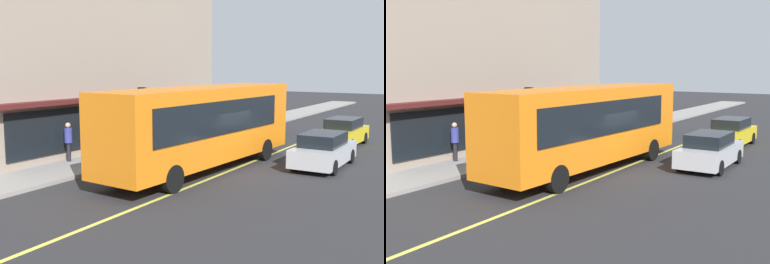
{
  "view_description": "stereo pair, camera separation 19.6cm",
  "coord_description": "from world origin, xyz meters",
  "views": [
    {
      "loc": [
        -17.07,
        -9.08,
        4.39
      ],
      "look_at": [
        -0.4,
        1.52,
        1.6
      ],
      "focal_mm": 44.2,
      "sensor_mm": 36.0,
      "label": 1
    },
    {
      "loc": [
        -16.96,
        -9.24,
        4.39
      ],
      "look_at": [
        -0.4,
        1.52,
        1.6
      ],
      "focal_mm": 44.2,
      "sensor_mm": 36.0,
      "label": 2
    }
  ],
  "objects": [
    {
      "name": "car_yellow",
      "position": [
        9.08,
        -2.29,
        0.74
      ],
      "size": [
        4.33,
        1.93,
        1.52
      ],
      "color": "yellow",
      "rests_on": "ground"
    },
    {
      "name": "pedestrian_near_storefront",
      "position": [
        -2.57,
        6.64,
        1.2
      ],
      "size": [
        0.34,
        0.34,
        1.74
      ],
      "color": "black",
      "rests_on": "sidewalk"
    },
    {
      "name": "car_teal",
      "position": [
        10.34,
        3.27,
        0.74
      ],
      "size": [
        4.37,
        2.0,
        1.52
      ],
      "color": "#14666B",
      "rests_on": "ground"
    },
    {
      "name": "ground",
      "position": [
        0.0,
        0.0,
        0.0
      ],
      "size": [
        120.0,
        120.0,
        0.0
      ],
      "primitive_type": "plane",
      "color": "#28282B"
    },
    {
      "name": "lane_centre_stripe",
      "position": [
        0.0,
        0.0,
        0.0
      ],
      "size": [
        36.0,
        0.16,
        0.01
      ],
      "primitive_type": "cube",
      "color": "#D8D14C",
      "rests_on": "ground"
    },
    {
      "name": "sidewalk",
      "position": [
        0.0,
        5.76,
        0.07
      ],
      "size": [
        80.0,
        2.75,
        0.15
      ],
      "primitive_type": "cube",
      "color": "gray",
      "rests_on": "ground"
    },
    {
      "name": "car_silver",
      "position": [
        3.01,
        -3.07,
        0.74
      ],
      "size": [
        4.32,
        1.89,
        1.52
      ],
      "color": "#B7BABF",
      "rests_on": "ground"
    },
    {
      "name": "pedestrian_by_curb",
      "position": [
        2.99,
        5.31,
        1.11
      ],
      "size": [
        0.34,
        0.34,
        1.61
      ],
      "color": "black",
      "rests_on": "sidewalk"
    },
    {
      "name": "storefront_building",
      "position": [
        0.69,
        12.78,
        5.16
      ],
      "size": [
        20.47,
        11.92,
        10.34
      ],
      "color": "gray",
      "rests_on": "ground"
    },
    {
      "name": "pedestrian_mid_block",
      "position": [
        5.61,
        6.42,
        1.22
      ],
      "size": [
        0.34,
        0.34,
        1.78
      ],
      "color": "black",
      "rests_on": "sidewalk"
    },
    {
      "name": "traffic_light",
      "position": [
        0.9,
        5.17,
        2.53
      ],
      "size": [
        0.3,
        0.52,
        3.2
      ],
      "color": "#2D2D33",
      "rests_on": "sidewalk"
    },
    {
      "name": "bus",
      "position": [
        -0.37,
        1.0,
        1.99
      ],
      "size": [
        11.24,
        3.07,
        3.5
      ],
      "color": "orange",
      "rests_on": "ground"
    }
  ]
}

